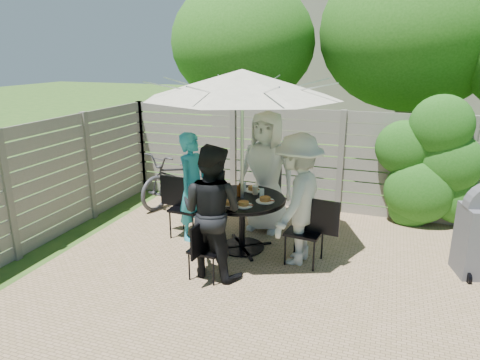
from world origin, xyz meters
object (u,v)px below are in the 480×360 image
(plate_left, at_px, (220,192))
(plate_right, at_px, (265,200))
(person_right, at_px, (297,200))
(glass_right, at_px, (262,194))
(chair_back, at_px, (269,210))
(person_left, at_px, (193,187))
(chair_front, at_px, (207,261))
(person_front, at_px, (212,212))
(plate_back, at_px, (253,189))
(coffee_cup, at_px, (255,190))
(chair_right, at_px, (305,244))
(plate_extra, at_px, (244,204))
(glass_back, at_px, (244,187))
(plate_front, at_px, (230,204))
(glass_left, at_px, (223,192))
(umbrella, at_px, (242,84))
(patio_table, at_px, (242,213))
(person_back, at_px, (266,172))
(syrup_jug, at_px, (240,191))
(bicycle, at_px, (180,176))
(chair_left, at_px, (187,219))

(plate_left, bearing_deg, plate_right, -8.25)
(person_right, distance_m, glass_right, 0.58)
(chair_back, relative_size, person_left, 0.56)
(chair_front, height_order, person_front, person_front)
(plate_back, distance_m, coffee_cup, 0.18)
(chair_right, bearing_deg, person_right, -1.47)
(person_right, height_order, plate_right, person_right)
(plate_extra, bearing_deg, glass_back, 108.73)
(plate_front, bearing_deg, glass_left, 127.25)
(chair_back, height_order, plate_back, chair_back)
(person_right, relative_size, plate_back, 6.92)
(umbrella, distance_m, plate_right, 1.60)
(glass_left, relative_size, coffee_cup, 1.17)
(patio_table, xyz_separation_m, person_back, (0.12, 0.82, 0.41))
(person_right, bearing_deg, coffee_cup, -106.77)
(person_back, relative_size, plate_front, 7.45)
(person_front, bearing_deg, plate_back, -90.00)
(patio_table, xyz_separation_m, plate_front, (-0.05, -0.36, 0.27))
(person_front, height_order, syrup_jug, person_front)
(plate_right, height_order, glass_left, glass_left)
(bicycle, bearing_deg, glass_right, -20.51)
(person_back, relative_size, bicycle, 1.00)
(person_back, xyz_separation_m, person_front, (-0.24, -1.64, -0.10))
(patio_table, relative_size, chair_left, 1.44)
(person_left, relative_size, glass_left, 11.91)
(umbrella, xyz_separation_m, chair_right, (0.96, -0.14, -2.10))
(patio_table, distance_m, plate_left, 0.45)
(chair_back, xyz_separation_m, plate_left, (-0.50, -0.90, 0.54))
(glass_back, height_order, coffee_cup, glass_back)
(person_back, xyz_separation_m, plate_front, (-0.17, -1.18, -0.14))
(plate_left, bearing_deg, chair_back, 61.27)
(glass_right, xyz_separation_m, coffee_cup, (-0.14, 0.14, -0.01))
(plate_extra, distance_m, coffee_cup, 0.53)
(chair_right, distance_m, glass_right, 0.92)
(person_front, xyz_separation_m, plate_left, (-0.24, 0.87, -0.04))
(chair_back, bearing_deg, patio_table, 2.03)
(coffee_cup, bearing_deg, plate_right, -48.49)
(patio_table, xyz_separation_m, chair_right, (0.96, -0.14, -0.27))
(glass_right, bearing_deg, plate_right, -54.51)
(plate_left, xyz_separation_m, coffee_cup, (0.49, 0.15, 0.04))
(plate_back, distance_m, glass_back, 0.15)
(plate_front, bearing_deg, chair_right, 12.21)
(plate_extra, distance_m, bicycle, 2.74)
(patio_table, distance_m, person_back, 0.93)
(plate_back, height_order, coffee_cup, coffee_cup)
(chair_left, relative_size, glass_back, 6.85)
(chair_right, xyz_separation_m, plate_left, (-1.31, 0.19, 0.54))
(plate_back, bearing_deg, glass_left, -127.43)
(chair_back, xyz_separation_m, chair_right, (0.82, -1.09, 0.01))
(person_left, distance_m, plate_extra, 1.05)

